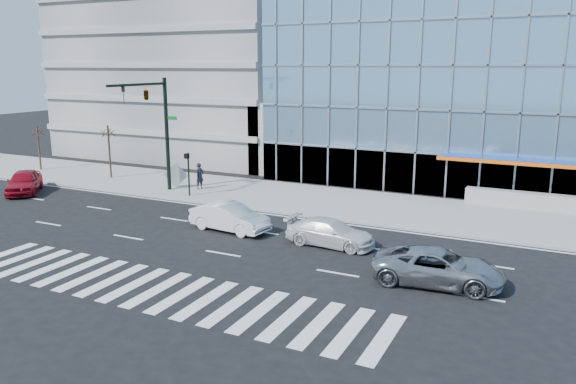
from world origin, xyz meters
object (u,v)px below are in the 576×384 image
(street_tree_far, at_px, (37,131))
(silver_suv, at_px, (438,267))
(white_suv, at_px, (330,233))
(traffic_signal, at_px, (152,108))
(white_sedan, at_px, (230,217))
(pedestrian, at_px, (200,176))
(red_sedan, at_px, (24,182))
(street_tree_near, at_px, (108,132))
(tilted_panel, at_px, (176,175))
(ped_signal_post, at_px, (188,167))

(street_tree_far, relative_size, silver_suv, 0.72)
(white_suv, bearing_deg, street_tree_far, 77.45)
(traffic_signal, bearing_deg, street_tree_far, 168.95)
(street_tree_far, xyz_separation_m, white_suv, (30.22, -7.97, -2.77))
(white_sedan, relative_size, pedestrian, 2.44)
(street_tree_far, relative_size, pedestrian, 2.02)
(silver_suv, distance_m, red_sedan, 30.56)
(traffic_signal, height_order, white_suv, traffic_signal)
(street_tree_near, xyz_separation_m, tilted_panel, (7.06, -0.76, -2.71))
(tilted_panel, bearing_deg, silver_suv, -50.32)
(white_suv, height_order, red_sedan, red_sedan)
(street_tree_near, distance_m, pedestrian, 9.32)
(traffic_signal, bearing_deg, pedestrian, 52.92)
(tilted_panel, bearing_deg, white_sedan, -63.21)
(white_sedan, bearing_deg, tilted_panel, 58.01)
(tilted_panel, bearing_deg, ped_signal_post, -61.19)
(ped_signal_post, xyz_separation_m, silver_suv, (18.72, -8.25, -1.39))
(street_tree_near, relative_size, street_tree_far, 1.09)
(red_sedan, distance_m, tilted_panel, 10.75)
(red_sedan, height_order, pedestrian, pedestrian)
(white_suv, distance_m, white_sedan, 6.00)
(traffic_signal, distance_m, white_suv, 16.94)
(traffic_signal, bearing_deg, street_tree_near, 157.29)
(ped_signal_post, height_order, street_tree_near, street_tree_near)
(ped_signal_post, distance_m, white_sedan, 8.76)
(red_sedan, bearing_deg, ped_signal_post, -21.01)
(red_sedan, height_order, tilted_panel, tilted_panel)
(tilted_panel, bearing_deg, pedestrian, -13.57)
(street_tree_near, xyz_separation_m, white_sedan, (16.22, -8.00, -3.01))
(pedestrian, bearing_deg, white_suv, -107.83)
(white_suv, relative_size, red_sedan, 0.96)
(traffic_signal, xyz_separation_m, pedestrian, (1.92, 2.54, -5.06))
(pedestrian, bearing_deg, red_sedan, 131.02)
(ped_signal_post, height_order, tilted_panel, ped_signal_post)
(street_tree_far, xyz_separation_m, pedestrian, (16.92, -0.39, -2.34))
(traffic_signal, relative_size, tilted_panel, 6.15)
(street_tree_far, xyz_separation_m, white_sedan, (24.22, -8.00, -2.68))
(white_sedan, height_order, pedestrian, pedestrian)
(silver_suv, relative_size, red_sedan, 1.11)
(street_tree_near, xyz_separation_m, pedestrian, (8.92, -0.39, -2.67))
(traffic_signal, height_order, tilted_panel, traffic_signal)
(street_tree_near, relative_size, silver_suv, 0.78)
(silver_suv, bearing_deg, tilted_panel, 59.06)
(white_sedan, relative_size, tilted_panel, 3.59)
(white_sedan, xyz_separation_m, red_sedan, (-18.26, 1.50, 0.06))
(traffic_signal, relative_size, white_sedan, 1.71)
(street_tree_near, relative_size, white_suv, 0.91)
(ped_signal_post, relative_size, red_sedan, 0.62)
(silver_suv, distance_m, pedestrian, 21.94)
(silver_suv, height_order, white_suv, silver_suv)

